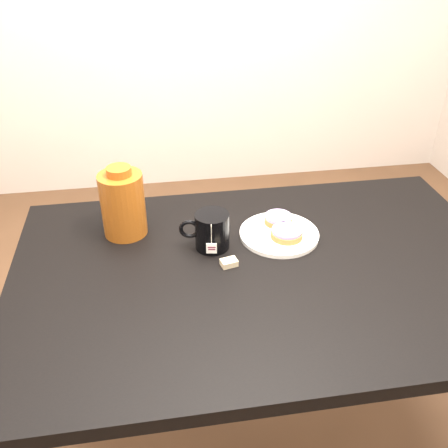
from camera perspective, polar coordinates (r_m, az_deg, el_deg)
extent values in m
plane|color=brown|center=(1.95, 3.57, -22.72)|extent=(4.00, 4.00, 0.00)
cube|color=black|center=(1.41, 4.56, -5.51)|extent=(1.40, 0.90, 0.04)
cylinder|color=black|center=(1.95, -17.53, -8.83)|extent=(0.06, 0.06, 0.71)
cylinder|color=black|center=(2.13, 18.73, -5.15)|extent=(0.06, 0.06, 0.71)
cylinder|color=white|center=(1.53, 6.31, -1.15)|extent=(0.24, 0.24, 0.01)
torus|color=white|center=(1.52, 6.33, -0.95)|extent=(0.24, 0.24, 0.01)
cylinder|color=brown|center=(1.56, 6.21, 0.42)|extent=(0.12, 0.12, 0.02)
cylinder|color=#967EAB|center=(1.56, 6.24, 0.84)|extent=(0.12, 0.12, 0.01)
cylinder|color=brown|center=(1.50, 7.17, -1.17)|extent=(0.13, 0.13, 0.02)
cylinder|color=#967EAB|center=(1.49, 7.20, -0.74)|extent=(0.12, 0.12, 0.01)
cylinder|color=black|center=(1.44, -1.37, -0.79)|extent=(0.12, 0.12, 0.11)
cylinder|color=black|center=(1.42, -1.39, 0.81)|extent=(0.09, 0.09, 0.00)
torus|color=black|center=(1.44, -3.98, -0.58)|extent=(0.06, 0.02, 0.06)
cylinder|color=beige|center=(1.38, -1.46, -1.15)|extent=(0.00, 0.00, 0.06)
cube|color=white|center=(1.41, -1.43, -2.76)|extent=(0.03, 0.01, 0.03)
cube|color=#C6B793|center=(1.39, 0.58, -4.44)|extent=(0.05, 0.04, 0.02)
cylinder|color=#672E0D|center=(1.52, -11.47, 2.19)|extent=(0.14, 0.14, 0.20)
cylinder|color=#672E0D|center=(1.46, -11.94, 5.93)|extent=(0.07, 0.07, 0.02)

